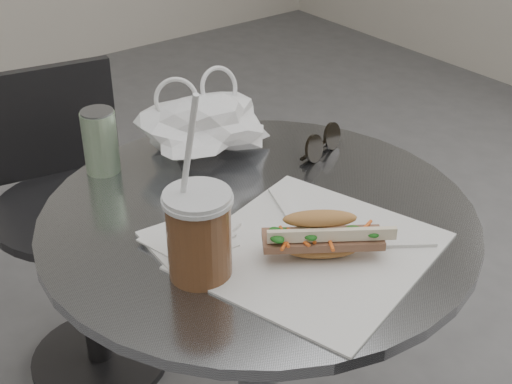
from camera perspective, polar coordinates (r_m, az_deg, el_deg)
cafe_table at (r=1.40m, az=0.17°, el=-11.15°), size 0.76×0.76×0.74m
chair_far at (r=1.87m, az=-13.82°, el=-4.32°), size 0.41×0.44×0.79m
sandwich_paper at (r=1.14m, az=4.59°, el=-4.72°), size 0.44×0.42×0.00m
banh_mi at (r=1.11m, az=5.25°, el=-3.47°), size 0.24×0.21×0.08m
iced_coffee at (r=1.05m, az=-4.60°, el=-3.30°), size 0.10×0.10×0.30m
sunglasses at (r=1.42m, az=5.30°, el=3.82°), size 0.12×0.06×0.06m
plastic_bag at (r=1.40m, az=-4.06°, el=5.18°), size 0.29×0.26×0.12m
napkin_stack at (r=1.17m, az=-5.55°, el=-3.77°), size 0.14×0.14×0.01m
drink_can at (r=1.37m, az=-12.35°, el=3.98°), size 0.07×0.07×0.12m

